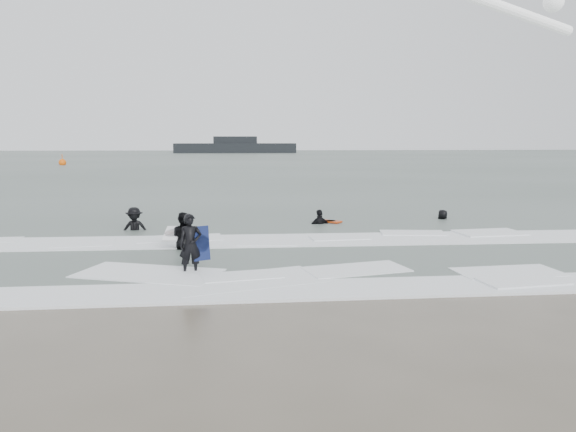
{
  "coord_description": "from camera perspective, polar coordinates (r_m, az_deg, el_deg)",
  "views": [
    {
      "loc": [
        -1.6,
        -13.96,
        3.74
      ],
      "look_at": [
        0.0,
        5.0,
        1.1
      ],
      "focal_mm": 35.0,
      "sensor_mm": 36.0,
      "label": 1
    }
  ],
  "objects": [
    {
      "name": "bodyboards",
      "position": [
        19.84,
        -4.27,
        -1.52
      ],
      "size": [
        7.07,
        9.43,
        1.25
      ],
      "color": "#0D163F",
      "rests_on": "ground"
    },
    {
      "name": "surfer_right_far",
      "position": [
        26.79,
        15.43,
        -0.41
      ],
      "size": [
        0.91,
        0.95,
        1.63
      ],
      "primitive_type": "imported",
      "rotation": [
        0.0,
        0.0,
        -2.25
      ],
      "color": "black",
      "rests_on": "ground"
    },
    {
      "name": "ground",
      "position": [
        14.54,
        1.67,
        -7.01
      ],
      "size": [
        320.0,
        320.0,
        0.0
      ],
      "primitive_type": "plane",
      "color": "brown",
      "rests_on": "ground"
    },
    {
      "name": "surf_foam",
      "position": [
        18.11,
        0.35,
        -3.89
      ],
      "size": [
        30.03,
        9.06,
        0.09
      ],
      "color": "white",
      "rests_on": "ground"
    },
    {
      "name": "surfer_wading",
      "position": [
        19.25,
        -10.52,
        -3.44
      ],
      "size": [
        1.14,
        1.11,
        1.85
      ],
      "primitive_type": "imported",
      "rotation": [
        0.0,
        0.0,
        2.48
      ],
      "color": "black",
      "rests_on": "ground"
    },
    {
      "name": "surfer_right_near",
      "position": [
        24.46,
        3.25,
        -0.91
      ],
      "size": [
        1.15,
        0.73,
        1.83
      ],
      "primitive_type": "imported",
      "rotation": [
        0.0,
        0.0,
        -2.86
      ],
      "color": "black",
      "rests_on": "ground"
    },
    {
      "name": "surfer_breaker",
      "position": [
        23.47,
        -15.31,
        -1.55
      ],
      "size": [
        1.22,
        0.73,
        1.85
      ],
      "primitive_type": "imported",
      "rotation": [
        0.0,
        0.0,
        0.04
      ],
      "color": "black",
      "rests_on": "ground"
    },
    {
      "name": "vessel_horizon",
      "position": [
        144.14,
        -5.37,
        6.99
      ],
      "size": [
        30.63,
        5.47,
        4.16
      ],
      "color": "black",
      "rests_on": "ground"
    },
    {
      "name": "surfer_centre",
      "position": [
        15.85,
        -9.81,
        -5.87
      ],
      "size": [
        0.7,
        0.54,
        1.72
      ],
      "primitive_type": "imported",
      "rotation": [
        0.0,
        0.0,
        0.23
      ],
      "color": "black",
      "rests_on": "ground"
    },
    {
      "name": "sea",
      "position": [
        94.04,
        -3.86,
        5.64
      ],
      "size": [
        320.0,
        320.0,
        0.0
      ],
      "primitive_type": "plane",
      "color": "#47544C",
      "rests_on": "ground"
    },
    {
      "name": "buoy",
      "position": [
        84.17,
        -21.94,
        5.07
      ],
      "size": [
        1.0,
        1.0,
        1.65
      ],
      "color": "#E9570A",
      "rests_on": "ground"
    }
  ]
}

